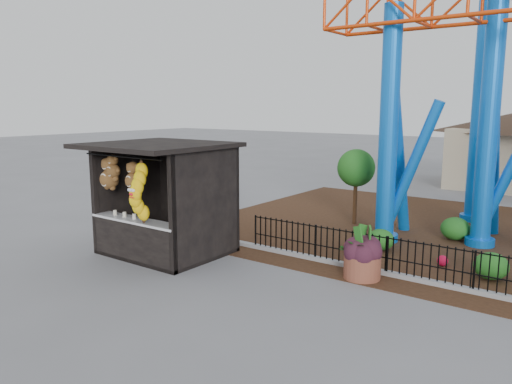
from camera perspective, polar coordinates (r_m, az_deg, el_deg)
The scene contains 9 objects.
ground at distance 11.74m, azimuth -4.13°, elevation -10.73°, with size 120.00×120.00×0.00m, color slate.
mulch_bed at distance 17.13m, azimuth 24.74°, elevation -4.97°, with size 18.00×12.00×0.02m, color #331E11.
curb at distance 12.44m, azimuth 19.89°, elevation -9.81°, with size 18.00×0.18×0.12m, color gray.
prize_booth at distance 13.96m, azimuth -11.16°, elevation -1.03°, with size 3.50×3.40×3.12m.
picket_fence at distance 12.10m, azimuth 24.13°, elevation -8.44°, with size 12.20×0.06×1.00m, color black, non-canonical shape.
terracotta_planter at distance 12.39m, azimuth 12.03°, elevation -8.37°, with size 0.89×0.89×0.59m, color brown.
planter_foliage at distance 12.21m, azimuth 12.13°, elevation -5.64°, with size 0.70×0.70×0.64m, color #321420.
potted_plant at distance 12.39m, azimuth 11.61°, elevation -7.44°, with size 0.87×0.75×0.96m, color #295218.
landscaping at distance 14.74m, azimuth 24.88°, elevation -6.03°, with size 8.26×4.05×0.70m.
Camera 1 is at (7.18, -8.32, 4.11)m, focal length 35.00 mm.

